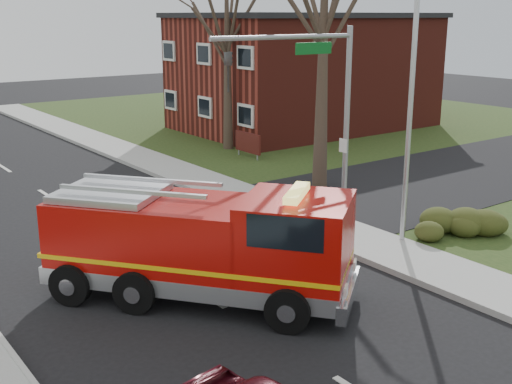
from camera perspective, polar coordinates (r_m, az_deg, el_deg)
ground at (r=17.17m, az=-4.65°, el=-9.08°), size 120.00×120.00×0.00m
sidewalk_right at (r=20.83m, az=9.98°, el=-4.54°), size 2.40×80.00×0.15m
brick_building at (r=41.61m, az=4.38°, el=10.65°), size 15.40×10.40×7.25m
health_center_sign at (r=32.47m, az=-0.73°, el=4.39°), size 0.12×2.00×1.40m
hedge_corner at (r=22.13m, az=16.94°, el=-2.41°), size 2.80×2.00×0.90m
bare_tree_near at (r=26.19m, az=6.08°, el=16.03°), size 6.00×6.00×12.00m
bare_tree_far at (r=34.21m, az=-2.60°, el=14.39°), size 5.25×5.25×10.50m
traffic_signal_mast at (r=20.12m, az=5.51°, el=8.51°), size 5.29×0.18×6.80m
streetlight_pole at (r=20.14m, az=13.48°, el=7.72°), size 1.48×0.16×8.40m
fire_engine at (r=16.49m, az=-4.72°, el=-4.88°), size 6.79×7.65×3.10m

